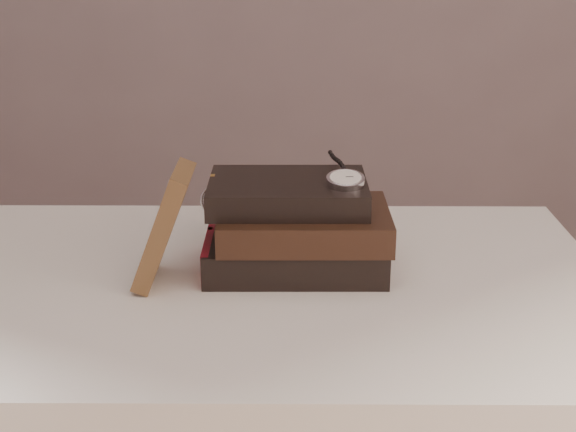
{
  "coord_description": "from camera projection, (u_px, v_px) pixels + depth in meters",
  "views": [
    {
      "loc": [
        0.07,
        -0.64,
        1.21
      ],
      "look_at": [
        0.06,
        0.4,
        0.82
      ],
      "focal_mm": 50.16,
      "sensor_mm": 36.0,
      "label": 1
    }
  ],
  "objects": [
    {
      "name": "journal",
      "position": [
        164.0,
        226.0,
        1.06
      ],
      "size": [
        0.08,
        0.1,
        0.16
      ],
      "primitive_type": "cube",
      "rotation": [
        0.0,
        0.37,
        0.0
      ],
      "color": "#472F1B",
      "rests_on": "table"
    },
    {
      "name": "pocket_watch",
      "position": [
        345.0,
        178.0,
        1.08
      ],
      "size": [
        0.05,
        0.15,
        0.02
      ],
      "color": "silver",
      "rests_on": "book_stack"
    },
    {
      "name": "eyeglasses",
      "position": [
        236.0,
        199.0,
        1.19
      ],
      "size": [
        0.1,
        0.12,
        0.05
      ],
      "color": "silver",
      "rests_on": "book_stack"
    },
    {
      "name": "table",
      "position": [
        243.0,
        339.0,
        1.12
      ],
      "size": [
        1.0,
        0.6,
        0.75
      ],
      "color": "white",
      "rests_on": "ground"
    },
    {
      "name": "book_stack",
      "position": [
        296.0,
        228.0,
        1.11
      ],
      "size": [
        0.25,
        0.17,
        0.12
      ],
      "color": "black",
      "rests_on": "table"
    }
  ]
}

